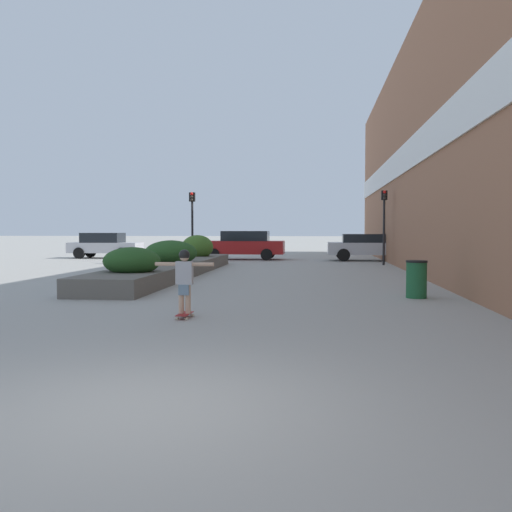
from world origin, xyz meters
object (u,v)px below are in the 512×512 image
(car_rightmost, at_px, (488,245))
(traffic_light_left, at_px, (192,215))
(car_leftmost, at_px, (366,246))
(traffic_light_right, at_px, (384,215))
(car_center_left, at_px, (243,245))
(skateboard, at_px, (185,315))
(skateboarder, at_px, (184,275))
(car_center_right, at_px, (105,245))
(trash_bin, at_px, (416,279))

(car_rightmost, xyz_separation_m, traffic_light_left, (-16.29, -7.25, 1.62))
(traffic_light_left, bearing_deg, car_leftmost, 23.94)
(traffic_light_right, bearing_deg, car_center_left, 148.97)
(skateboard, relative_size, car_center_left, 0.13)
(car_center_left, height_order, traffic_light_left, traffic_light_left)
(car_leftmost, distance_m, traffic_light_right, 4.28)
(skateboarder, bearing_deg, traffic_light_right, 73.05)
(car_center_left, distance_m, traffic_light_left, 5.12)
(traffic_light_right, bearing_deg, car_center_right, 162.06)
(car_center_right, bearing_deg, traffic_light_left, 51.54)
(skateboarder, bearing_deg, car_leftmost, 77.54)
(skateboard, bearing_deg, traffic_light_left, 103.48)
(trash_bin, height_order, car_rightmost, car_rightmost)
(car_leftmost, relative_size, traffic_light_left, 1.21)
(trash_bin, xyz_separation_m, car_rightmost, (7.67, 20.60, 0.33))
(traffic_light_left, bearing_deg, traffic_light_right, 0.11)
(traffic_light_right, bearing_deg, car_rightmost, 46.23)
(car_center_left, bearing_deg, traffic_light_left, 156.28)
(traffic_light_right, bearing_deg, car_leftmost, 97.04)
(car_rightmost, bearing_deg, skateboard, 152.58)
(skateboard, relative_size, skateboarder, 0.52)
(car_rightmost, relative_size, traffic_light_left, 1.26)
(skateboarder, xyz_separation_m, car_center_right, (-10.11, 22.28, -0.04))
(car_center_right, xyz_separation_m, traffic_light_left, (6.47, -5.14, 1.62))
(skateboarder, height_order, traffic_light_left, traffic_light_left)
(car_center_right, bearing_deg, car_leftmost, 85.52)
(skateboard, height_order, car_leftmost, car_leftmost)
(skateboard, height_order, car_center_left, car_center_left)
(skateboard, relative_size, car_center_right, 0.15)
(car_leftmost, relative_size, car_center_right, 1.02)
(trash_bin, relative_size, traffic_light_right, 0.26)
(car_leftmost, bearing_deg, car_rightmost, 114.08)
(car_center_right, bearing_deg, trash_bin, 39.23)
(traffic_light_left, relative_size, traffic_light_right, 0.99)
(traffic_light_right, bearing_deg, skateboard, -108.45)
(car_center_right, distance_m, traffic_light_left, 8.42)
(trash_bin, xyz_separation_m, traffic_light_right, (0.74, 13.36, 1.96))
(car_center_right, distance_m, traffic_light_right, 16.72)
(trash_bin, xyz_separation_m, car_center_right, (-15.09, 18.49, 0.32))
(skateboarder, height_order, car_leftmost, car_leftmost)
(trash_bin, bearing_deg, traffic_light_left, 122.86)
(trash_bin, distance_m, car_center_left, 19.02)
(traffic_light_right, bearing_deg, skateboarder, -108.45)
(car_rightmost, bearing_deg, car_leftmost, 114.08)
(skateboard, bearing_deg, car_leftmost, 77.54)
(car_center_right, height_order, car_rightmost, car_center_right)
(car_center_right, xyz_separation_m, traffic_light_right, (15.83, -5.12, 1.63))
(car_center_right, relative_size, car_rightmost, 0.94)
(skateboard, xyz_separation_m, trash_bin, (4.99, 3.79, 0.40))
(car_leftmost, height_order, traffic_light_left, traffic_light_left)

